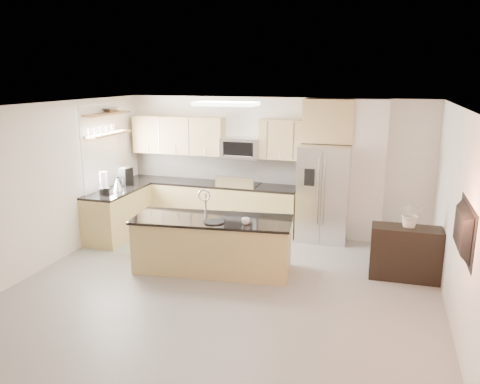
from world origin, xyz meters
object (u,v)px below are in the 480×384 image
(island, at_px, (213,244))
(coffee_maker, at_px, (126,177))
(range, at_px, (239,207))
(television, at_px, (458,229))
(kettle, at_px, (118,184))
(microwave, at_px, (241,148))
(flower_vase, at_px, (412,207))
(cup, at_px, (246,221))
(bowl, at_px, (111,109))
(platter, at_px, (214,222))
(refrigerator, at_px, (324,193))
(blender, at_px, (104,185))
(credenza, at_px, (405,253))

(island, bearing_deg, coffee_maker, 142.68)
(range, relative_size, coffee_maker, 3.30)
(television, bearing_deg, kettle, 69.97)
(microwave, distance_m, coffee_maker, 2.31)
(flower_vase, height_order, television, television)
(range, distance_m, cup, 2.34)
(range, height_order, island, island)
(kettle, bearing_deg, coffee_maker, 99.54)
(range, xyz_separation_m, bowl, (-2.25, -0.79, 1.92))
(cup, bearing_deg, kettle, 159.30)
(kettle, distance_m, television, 5.90)
(platter, bearing_deg, refrigerator, 58.00)
(blender, bearing_deg, flower_vase, 0.39)
(refrigerator, bearing_deg, kettle, -164.00)
(refrigerator, distance_m, blender, 4.00)
(kettle, bearing_deg, range, 28.57)
(cup, distance_m, flower_vase, 2.46)
(platter, bearing_deg, credenza, 15.15)
(platter, distance_m, flower_vase, 2.94)
(platter, relative_size, blender, 0.75)
(cup, height_order, platter, cup)
(microwave, bearing_deg, coffee_maker, -158.85)
(island, height_order, credenza, island)
(range, relative_size, platter, 3.58)
(coffee_maker, xyz_separation_m, television, (5.61, -2.43, 0.27))
(refrigerator, bearing_deg, microwave, 174.14)
(credenza, bearing_deg, island, -170.56)
(credenza, height_order, platter, platter)
(flower_vase, bearing_deg, cup, -162.61)
(range, xyz_separation_m, island, (0.20, -2.03, -0.04))
(television, bearing_deg, refrigerator, 31.04)
(refrigerator, distance_m, flower_vase, 2.03)
(bowl, bearing_deg, island, -26.76)
(platter, bearing_deg, television, -15.61)
(microwave, height_order, bowl, bowl)
(island, bearing_deg, kettle, 150.40)
(range, xyz_separation_m, platter, (0.30, -2.22, 0.39))
(flower_vase, bearing_deg, platter, -164.33)
(bowl, bearing_deg, cup, -24.30)
(flower_vase, bearing_deg, island, -168.39)
(television, bearing_deg, range, 48.36)
(cup, xyz_separation_m, blender, (-2.86, 0.70, 0.20))
(refrigerator, distance_m, credenza, 2.07)
(refrigerator, height_order, credenza, refrigerator)
(range, xyz_separation_m, blender, (-2.07, -1.47, 0.63))
(microwave, relative_size, island, 0.30)
(bowl, bearing_deg, range, 19.45)
(microwave, xyz_separation_m, flower_vase, (3.12, -1.56, -0.51))
(refrigerator, relative_size, credenza, 1.76)
(blender, distance_m, coffee_maker, 0.78)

